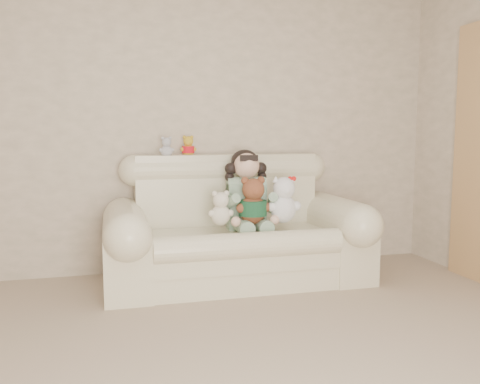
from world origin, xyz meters
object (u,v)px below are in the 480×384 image
brown_teddy (253,196)px  sofa (237,219)px  white_cat (284,195)px  seated_child (246,189)px  cream_teddy (221,205)px

brown_teddy → sofa: bearing=116.8°
brown_teddy → white_cat: bearing=-12.2°
brown_teddy → white_cat: 0.25m
sofa → brown_teddy: 0.26m
seated_child → brown_teddy: seated_child is taller
sofa → white_cat: size_ratio=4.75×
sofa → white_cat: bearing=-20.9°
brown_teddy → cream_teddy: (-0.26, 0.01, -0.06)m
brown_teddy → cream_teddy: bearing=167.8°
sofa → brown_teddy: sofa is taller
brown_teddy → cream_teddy: brown_teddy is taller
sofa → cream_teddy: size_ratio=6.68×
sofa → white_cat: sofa is taller
white_cat → cream_teddy: (-0.51, 0.01, -0.06)m
white_cat → seated_child: bearing=121.9°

